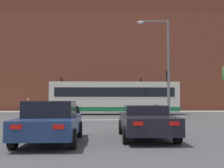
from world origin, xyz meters
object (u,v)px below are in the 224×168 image
at_px(traffic_light_near_right, 168,86).
at_px(pedestrian_walking_west, 129,103).
at_px(car_saloon_left, 51,122).
at_px(pedestrian_walking_east, 106,103).
at_px(car_roadster_right, 146,121).
at_px(pedestrian_waiting, 28,104).
at_px(traffic_light_far_left, 61,88).
at_px(street_lamp_junction, 163,58).
at_px(bus_crossing_lead, 114,97).
at_px(traffic_light_far_right, 141,89).

bearing_deg(traffic_light_near_right, pedestrian_walking_west, 98.87).
distance_m(car_saloon_left, pedestrian_walking_east, 23.72).
xyz_separation_m(car_roadster_right, pedestrian_waiting, (-10.73, 23.18, 0.26)).
bearing_deg(pedestrian_waiting, car_saloon_left, 12.55).
xyz_separation_m(traffic_light_far_left, traffic_light_near_right, (9.95, -12.12, -0.27)).
relative_size(car_roadster_right, pedestrian_walking_east, 2.50).
bearing_deg(car_roadster_right, traffic_light_near_right, 72.58).
distance_m(traffic_light_far_left, pedestrian_waiting, 4.57).
relative_size(car_saloon_left, traffic_light_far_left, 1.04).
bearing_deg(pedestrian_waiting, street_lamp_junction, 41.52).
bearing_deg(traffic_light_near_right, traffic_light_far_left, 129.39).
distance_m(bus_crossing_lead, traffic_light_far_left, 8.40).
relative_size(traffic_light_far_left, traffic_light_near_right, 1.12).
xyz_separation_m(car_saloon_left, traffic_light_far_right, (6.51, 23.63, 2.01)).
xyz_separation_m(car_saloon_left, pedestrian_walking_west, (5.00, 23.38, 0.33)).
distance_m(traffic_light_far_left, pedestrian_walking_east, 5.64).
bearing_deg(traffic_light_near_right, car_saloon_left, -121.50).
bearing_deg(traffic_light_far_left, bus_crossing_lead, -43.19).
xyz_separation_m(bus_crossing_lead, street_lamp_junction, (3.42, -6.84, 2.93)).
relative_size(traffic_light_near_right, pedestrian_walking_west, 2.04).
distance_m(car_saloon_left, traffic_light_far_left, 23.65).
bearing_deg(traffic_light_far_right, car_roadster_right, -97.37).
relative_size(car_saloon_left, bus_crossing_lead, 0.34).
bearing_deg(traffic_light_far_right, pedestrian_walking_west, -170.52).
xyz_separation_m(car_roadster_right, traffic_light_near_right, (3.31, 10.22, 1.85)).
height_order(traffic_light_near_right, traffic_light_far_right, traffic_light_far_right).
xyz_separation_m(traffic_light_far_right, pedestrian_waiting, (-13.65, 0.58, -1.84)).
bearing_deg(pedestrian_walking_east, traffic_light_far_left, 100.28).
distance_m(car_saloon_left, traffic_light_far_right, 24.59).
distance_m(bus_crossing_lead, traffic_light_far_right, 6.99).
bearing_deg(traffic_light_near_right, car_roadster_right, -107.92).
distance_m(car_roadster_right, pedestrian_walking_east, 22.62).
relative_size(traffic_light_far_right, pedestrian_walking_east, 2.29).
height_order(car_saloon_left, street_lamp_junction, street_lamp_junction).
height_order(car_roadster_right, pedestrian_waiting, pedestrian_waiting).
height_order(bus_crossing_lead, traffic_light_near_right, traffic_light_near_right).
bearing_deg(pedestrian_waiting, pedestrian_walking_east, 82.48).
distance_m(car_roadster_right, pedestrian_walking_west, 22.40).
distance_m(car_roadster_right, pedestrian_waiting, 25.54).
bearing_deg(car_saloon_left, pedestrian_walking_east, 83.92).
bearing_deg(traffic_light_far_left, pedestrian_walking_east, 2.61).
bearing_deg(bus_crossing_lead, car_saloon_left, 170.29).
bearing_deg(street_lamp_junction, traffic_light_far_left, 127.13).
xyz_separation_m(pedestrian_waiting, pedestrian_walking_west, (12.14, -0.83, 0.16)).
bearing_deg(car_roadster_right, traffic_light_far_left, 107.07).
height_order(traffic_light_near_right, pedestrian_waiting, traffic_light_near_right).
distance_m(street_lamp_junction, pedestrian_waiting, 19.44).
distance_m(pedestrian_waiting, pedestrian_walking_west, 12.17).
xyz_separation_m(bus_crossing_lead, pedestrian_waiting, (-10.16, 6.55, -0.79)).
xyz_separation_m(bus_crossing_lead, pedestrian_walking_east, (-0.72, 5.95, -0.66)).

